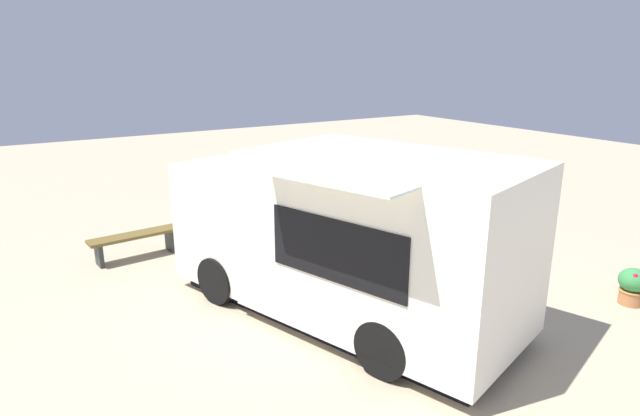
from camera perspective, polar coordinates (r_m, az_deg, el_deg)
ground_plane at (r=9.61m, az=0.92°, el=-7.93°), size 40.00×40.00×0.00m
food_truck at (r=8.05m, az=2.74°, el=-3.25°), size 3.75×5.92×2.58m
person_customer at (r=13.27m, az=1.19°, el=0.46°), size 0.74×0.68×0.87m
planter_flowering_near at (r=10.05m, az=30.33°, el=-7.10°), size 0.45×0.45×0.61m
planter_flowering_far at (r=12.04m, az=-2.05°, el=-0.97°), size 0.44×0.44×0.72m
planter_flowering_side at (r=12.20m, az=3.68°, el=-0.95°), size 0.48×0.48×0.66m
plaza_bench at (r=11.20m, az=-19.07°, el=-3.20°), size 1.79×0.57×0.50m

